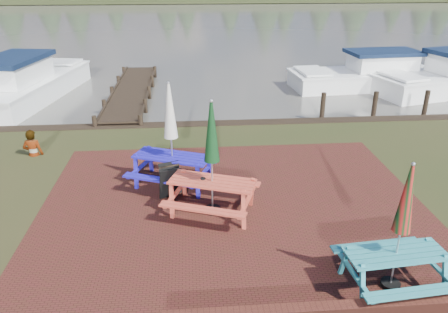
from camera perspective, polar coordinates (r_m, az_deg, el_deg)
name	(u,v)px	position (r m, az deg, el deg)	size (l,w,h in m)	color
ground	(239,232)	(9.43, 1.94, -9.88)	(120.00, 120.00, 0.00)	black
paving	(234,208)	(10.27, 1.31, -6.76)	(9.00, 7.50, 0.02)	#3C1A13
brick_wall	(385,301)	(8.02, 20.25, -17.27)	(6.21, 1.79, 0.30)	#4C1E16
water	(197,23)	(45.11, -3.60, 17.05)	(120.00, 60.00, 0.02)	#46433C
picnic_table_teal	(397,247)	(8.10, 21.71, -10.95)	(1.85, 1.68, 2.39)	teal
picnic_table_red	(212,176)	(9.70, -1.56, -2.54)	(2.38, 2.25, 2.65)	#BD4430
picnic_table_blue	(172,151)	(11.02, -6.82, 0.70)	(2.44, 2.32, 2.68)	#1D16A8
chalkboard	(170,181)	(10.67, -7.07, -3.16)	(0.55, 0.64, 0.82)	black
jetty	(131,91)	(19.91, -12.00, 8.36)	(1.76, 9.08, 1.00)	black
boat_jetty	(27,85)	(20.98, -24.34, 8.53)	(3.90, 7.93, 2.20)	white
boat_near	(367,76)	(22.26, 18.22, 9.99)	(7.19, 2.98, 1.90)	white
person	(29,130)	(13.97, -24.08, 3.13)	(0.58, 0.38, 1.58)	gray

